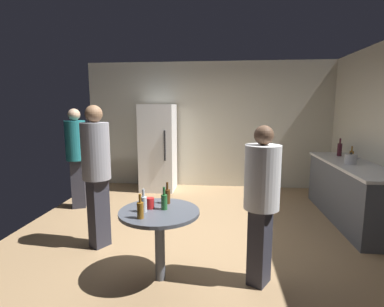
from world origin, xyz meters
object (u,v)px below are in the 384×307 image
Objects in this scene: beer_bottle_amber at (140,210)px; beer_bottle_clear at (144,204)px; refrigerator at (158,148)px; beer_bottle_on_counter at (351,155)px; foreground_table at (159,221)px; beer_bottle_green at (164,201)px; person_in_teal_shirt at (76,151)px; beer_bottle_brown at (167,196)px; person_in_gray_shirt at (96,165)px; kettle at (351,159)px; wine_bottle_on_counter at (340,149)px; plastic_cup_red at (150,203)px; person_in_white_shirt at (262,194)px.

beer_bottle_clear is (-0.01, 0.17, 0.00)m from beer_bottle_amber.
beer_bottle_on_counter is at bearing -18.85° from refrigerator.
foreground_table is 0.20m from beer_bottle_green.
foreground_table is at bearing 21.12° from person_in_teal_shirt.
beer_bottle_on_counter is (3.39, -1.16, 0.08)m from refrigerator.
beer_bottle_on_counter reaches higher than beer_bottle_green.
beer_bottle_green is at bearing 25.87° from beer_bottle_clear.
person_in_teal_shirt reaches higher than beer_bottle_on_counter.
person_in_gray_shirt is (-0.96, 0.43, 0.22)m from beer_bottle_brown.
beer_bottle_brown is 0.18m from beer_bottle_green.
kettle is 0.79× the size of wine_bottle_on_counter.
person_in_teal_shirt is at bearing 177.89° from kettle.
foreground_table is at bearing -100.45° from beer_bottle_brown.
beer_bottle_clear is 2.09× the size of plastic_cup_red.
beer_bottle_amber is 0.17m from beer_bottle_clear.
wine_bottle_on_counter is at bearing -11.87° from refrigerator.
refrigerator reaches higher than wine_bottle_on_counter.
wine_bottle_on_counter is 3.03m from person_in_white_shirt.
beer_bottle_amber is at bearing -140.00° from beer_bottle_on_counter.
plastic_cup_red is (-2.65, -1.79, -0.18)m from kettle.
refrigerator reaches higher than beer_bottle_amber.
person_in_gray_shirt is (-3.46, -1.19, 0.07)m from kettle.
person_in_teal_shirt is (-1.77, 1.96, 0.22)m from plastic_cup_red.
beer_bottle_green is at bearing 31.15° from person_in_white_shirt.
kettle is at bearing 35.19° from beer_bottle_clear.
wine_bottle_on_counter is at bearing 42.02° from beer_bottle_brown.
person_in_gray_shirt is (-0.19, -2.63, 0.14)m from refrigerator.
beer_bottle_on_counter is at bearing 40.00° from beer_bottle_amber.
kettle is at bearing 35.90° from foreground_table.
person_in_teal_shirt is (-1.14, -1.28, 0.11)m from refrigerator.
kettle is 1.06× the size of beer_bottle_green.
plastic_cup_red is at bearing 20.22° from person_in_teal_shirt.
refrigerator is 1.02× the size of person_in_gray_shirt.
beer_bottle_brown is at bearing 7.83° from person_in_gray_shirt.
person_in_white_shirt is 2.01m from person_in_gray_shirt.
beer_bottle_brown is (-2.63, -1.90, -0.17)m from beer_bottle_on_counter.
beer_bottle_green is at bearing 22.31° from person_in_teal_shirt.
beer_bottle_brown is at bearing 25.08° from person_in_teal_shirt.
person_in_gray_shirt reaches higher than foreground_table.
person_in_teal_shirt is (-4.52, -0.57, -0.01)m from wine_bottle_on_counter.
beer_bottle_brown is at bearing -75.94° from refrigerator.
kettle is at bearing 32.92° from beer_bottle_brown.
beer_bottle_brown is 1.00× the size of beer_bottle_green.
wine_bottle_on_counter reaches higher than beer_bottle_amber.
beer_bottle_amber is 1.00× the size of beer_bottle_clear.
refrigerator is at bearing 102.47° from foreground_table.
person_in_white_shirt is (1.09, -0.01, 0.13)m from plastic_cup_red.
beer_bottle_brown reaches higher than foreground_table.
plastic_cup_red is at bearing -145.86° from kettle.
person_in_white_shirt reaches higher than beer_bottle_green.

